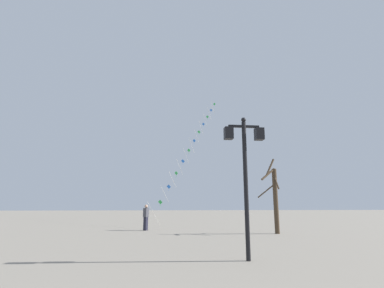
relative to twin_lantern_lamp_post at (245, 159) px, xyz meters
The scene contains 5 objects.
ground_plane 13.02m from the twin_lantern_lamp_post, 103.38° to the left, with size 160.00×160.00×0.00m, color gray.
twin_lantern_lamp_post is the anchor object (origin of this frame).
kite_train 20.51m from the twin_lantern_lamp_post, 88.79° to the left, with size 7.96×14.61×14.81m.
kite_flyer 12.44m from the twin_lantern_lamp_post, 107.13° to the left, with size 0.41×0.62×1.71m.
bare_tree 9.48m from the twin_lantern_lamp_post, 62.95° to the left, with size 1.24×1.51×4.53m.
Camera 1 is at (0.13, -1.66, 1.67)m, focal length 27.86 mm.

